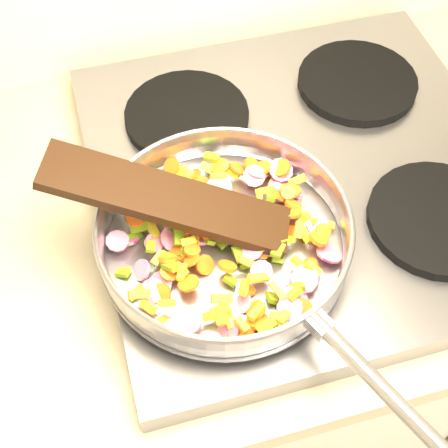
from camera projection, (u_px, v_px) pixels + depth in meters
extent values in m
cube|color=#939399|center=(302.00, 176.00, 0.92)|extent=(0.60, 0.60, 0.04)
cylinder|color=black|center=(238.00, 266.00, 0.79)|extent=(0.19, 0.19, 0.02)
cylinder|color=black|center=(438.00, 219.00, 0.84)|extent=(0.19, 0.19, 0.02)
cylinder|color=black|center=(187.00, 116.00, 0.95)|extent=(0.19, 0.19, 0.02)
cylinder|color=black|center=(357.00, 82.00, 0.99)|extent=(0.19, 0.19, 0.02)
cylinder|color=#9E9EA5|center=(224.00, 246.00, 0.80)|extent=(0.32, 0.32, 0.01)
torus|color=#9E9EA5|center=(224.00, 233.00, 0.78)|extent=(0.36, 0.36, 0.05)
torus|color=#9E9EA5|center=(224.00, 222.00, 0.76)|extent=(0.32, 0.32, 0.01)
cylinder|color=#9E9EA5|center=(375.00, 381.00, 0.65)|extent=(0.09, 0.18, 0.02)
cube|color=#9E9EA5|center=(318.00, 324.00, 0.69)|extent=(0.03, 0.04, 0.02)
cube|color=#6F9717|center=(179.00, 237.00, 0.78)|extent=(0.02, 0.02, 0.01)
cube|color=#6F9717|center=(261.00, 245.00, 0.77)|extent=(0.01, 0.02, 0.02)
cube|color=#6F9717|center=(211.00, 157.00, 0.85)|extent=(0.02, 0.02, 0.01)
cube|color=#6F9717|center=(225.00, 240.00, 0.79)|extent=(0.03, 0.02, 0.01)
cylinder|color=#CC1361|center=(277.00, 192.00, 0.83)|extent=(0.04, 0.04, 0.02)
cube|color=yellow|center=(168.00, 176.00, 0.85)|extent=(0.01, 0.03, 0.02)
cube|color=#6F9717|center=(232.00, 222.00, 0.79)|extent=(0.02, 0.02, 0.01)
cube|color=#6F9717|center=(171.00, 266.00, 0.75)|extent=(0.02, 0.03, 0.02)
cylinder|color=orange|center=(247.00, 336.00, 0.71)|extent=(0.03, 0.03, 0.02)
cylinder|color=orange|center=(164.00, 324.00, 0.73)|extent=(0.03, 0.03, 0.01)
cylinder|color=#CC1361|center=(117.00, 241.00, 0.78)|extent=(0.04, 0.04, 0.01)
cylinder|color=#CC1361|center=(291.00, 298.00, 0.74)|extent=(0.04, 0.04, 0.01)
cylinder|color=orange|center=(189.00, 283.00, 0.74)|extent=(0.03, 0.03, 0.02)
cylinder|color=orange|center=(160.00, 293.00, 0.75)|extent=(0.03, 0.03, 0.03)
cube|color=yellow|center=(153.00, 223.00, 0.81)|extent=(0.02, 0.02, 0.02)
cube|color=#6F9717|center=(230.00, 280.00, 0.75)|extent=(0.02, 0.02, 0.01)
cylinder|color=orange|center=(290.00, 191.00, 0.82)|extent=(0.04, 0.04, 0.01)
cylinder|color=orange|center=(170.00, 271.00, 0.76)|extent=(0.04, 0.04, 0.01)
cube|color=yellow|center=(189.00, 242.00, 0.77)|extent=(0.02, 0.01, 0.01)
cube|color=#6F9717|center=(168.00, 257.00, 0.76)|extent=(0.02, 0.02, 0.02)
cube|color=yellow|center=(298.00, 230.00, 0.78)|extent=(0.02, 0.02, 0.02)
cube|color=yellow|center=(230.00, 320.00, 0.72)|extent=(0.01, 0.02, 0.01)
cylinder|color=orange|center=(192.00, 260.00, 0.76)|extent=(0.03, 0.02, 0.02)
cylinder|color=orange|center=(308.00, 268.00, 0.77)|extent=(0.03, 0.03, 0.03)
cube|color=yellow|center=(222.00, 315.00, 0.71)|extent=(0.02, 0.03, 0.01)
cube|color=yellow|center=(218.00, 177.00, 0.83)|extent=(0.02, 0.01, 0.01)
cylinder|color=orange|center=(183.00, 231.00, 0.79)|extent=(0.03, 0.03, 0.02)
cube|color=yellow|center=(191.00, 173.00, 0.86)|extent=(0.02, 0.02, 0.02)
cylinder|color=orange|center=(262.00, 168.00, 0.85)|extent=(0.04, 0.04, 0.02)
cylinder|color=#CC1361|center=(160.00, 284.00, 0.76)|extent=(0.04, 0.04, 0.03)
cube|color=yellow|center=(246.00, 262.00, 0.76)|extent=(0.02, 0.02, 0.02)
cylinder|color=#CC1361|center=(175.00, 175.00, 0.86)|extent=(0.03, 0.03, 0.02)
cylinder|color=orange|center=(194.00, 234.00, 0.79)|extent=(0.03, 0.03, 0.01)
cylinder|color=#CC1361|center=(204.00, 238.00, 0.79)|extent=(0.04, 0.03, 0.02)
cylinder|color=orange|center=(227.00, 266.00, 0.75)|extent=(0.03, 0.02, 0.02)
cube|color=yellow|center=(167.00, 303.00, 0.72)|extent=(0.02, 0.02, 0.02)
cylinder|color=#CC1361|center=(181.00, 226.00, 0.81)|extent=(0.03, 0.03, 0.01)
cylinder|color=#CC1361|center=(186.00, 222.00, 0.81)|extent=(0.03, 0.03, 0.02)
cylinder|color=#CC1361|center=(228.00, 213.00, 0.81)|extent=(0.04, 0.04, 0.02)
cube|color=yellow|center=(130.00, 212.00, 0.82)|extent=(0.02, 0.02, 0.01)
cylinder|color=orange|center=(279.00, 195.00, 0.82)|extent=(0.03, 0.03, 0.03)
cylinder|color=#CC1361|center=(305.00, 279.00, 0.75)|extent=(0.03, 0.04, 0.03)
cube|color=yellow|center=(300.00, 264.00, 0.76)|extent=(0.02, 0.03, 0.01)
cylinder|color=#CC1361|center=(281.00, 170.00, 0.84)|extent=(0.05, 0.05, 0.02)
cube|color=yellow|center=(256.00, 312.00, 0.72)|extent=(0.03, 0.02, 0.01)
cube|color=#6F9717|center=(272.00, 298.00, 0.74)|extent=(0.01, 0.02, 0.02)
cylinder|color=orange|center=(263.00, 251.00, 0.78)|extent=(0.02, 0.02, 0.02)
cube|color=#6F9717|center=(276.00, 252.00, 0.77)|extent=(0.02, 0.02, 0.02)
cylinder|color=#CC1361|center=(292.00, 190.00, 0.85)|extent=(0.04, 0.04, 0.02)
cylinder|color=#CC1361|center=(157.00, 198.00, 0.83)|extent=(0.04, 0.03, 0.02)
cylinder|color=orange|center=(194.00, 176.00, 0.85)|extent=(0.03, 0.03, 0.02)
cylinder|color=#CC1361|center=(329.00, 254.00, 0.78)|extent=(0.05, 0.05, 0.02)
cylinder|color=#CC1361|center=(153.00, 291.00, 0.75)|extent=(0.04, 0.04, 0.03)
cylinder|color=orange|center=(303.00, 308.00, 0.73)|extent=(0.03, 0.03, 0.02)
cylinder|color=orange|center=(281.00, 168.00, 0.84)|extent=(0.03, 0.04, 0.02)
cube|color=#6F9717|center=(278.00, 255.00, 0.78)|extent=(0.02, 0.02, 0.02)
cube|color=yellow|center=(259.00, 198.00, 0.83)|extent=(0.02, 0.03, 0.01)
cube|color=#6F9717|center=(273.00, 173.00, 0.86)|extent=(0.02, 0.01, 0.01)
cylinder|color=orange|center=(212.00, 233.00, 0.78)|extent=(0.04, 0.03, 0.03)
cube|color=#6F9717|center=(297.00, 287.00, 0.75)|extent=(0.02, 0.01, 0.01)
cube|color=yellow|center=(153.00, 229.00, 0.79)|extent=(0.02, 0.03, 0.01)
cylinder|color=#CC1361|center=(245.00, 224.00, 0.81)|extent=(0.04, 0.03, 0.02)
cube|color=#6F9717|center=(228.00, 209.00, 0.81)|extent=(0.02, 0.02, 0.01)
cylinder|color=#CC1361|center=(160.00, 207.00, 0.80)|extent=(0.04, 0.04, 0.03)
cylinder|color=orange|center=(179.00, 253.00, 0.78)|extent=(0.03, 0.03, 0.01)
cylinder|color=#CC1361|center=(315.00, 226.00, 0.79)|extent=(0.03, 0.03, 0.02)
cube|color=#6F9717|center=(278.00, 250.00, 0.76)|extent=(0.02, 0.02, 0.01)
cylinder|color=#CC1361|center=(154.00, 243.00, 0.79)|extent=(0.03, 0.03, 0.02)
cube|color=yellow|center=(219.00, 209.00, 0.81)|extent=(0.02, 0.03, 0.02)
cylinder|color=orange|center=(256.00, 311.00, 0.73)|extent=(0.03, 0.04, 0.03)
cylinder|color=orange|center=(248.00, 290.00, 0.75)|extent=(0.02, 0.02, 0.02)
cylinder|color=#CC1361|center=(216.00, 188.00, 0.82)|extent=(0.03, 0.03, 0.02)
cube|color=#6F9717|center=(151.00, 247.00, 0.77)|extent=(0.02, 0.02, 0.01)
cube|color=#6F9717|center=(232.00, 230.00, 0.78)|extent=(0.01, 0.02, 0.01)
cylinder|color=orange|center=(192.00, 250.00, 0.76)|extent=(0.03, 0.03, 0.01)
cylinder|color=#CC1361|center=(141.00, 270.00, 0.77)|extent=(0.03, 0.04, 0.03)
cube|color=yellow|center=(190.00, 245.00, 0.78)|extent=(0.03, 0.01, 0.02)
cube|color=yellow|center=(222.00, 298.00, 0.73)|extent=(0.03, 0.01, 0.02)
cube|color=yellow|center=(209.00, 169.00, 0.85)|extent=(0.03, 0.02, 0.02)
cube|color=#6F9717|center=(185.00, 182.00, 0.83)|extent=(0.02, 0.02, 0.02)
cylinder|color=orange|center=(168.00, 259.00, 0.76)|extent=(0.03, 0.03, 0.03)
cylinder|color=#CC1361|center=(254.00, 176.00, 0.84)|extent=(0.03, 0.03, 0.02)
cylinder|color=orange|center=(293.00, 204.00, 0.81)|extent=(0.03, 0.03, 0.02)
cylinder|color=orange|center=(172.00, 166.00, 0.84)|extent=(0.02, 0.03, 0.03)
cube|color=yellow|center=(220.00, 310.00, 0.72)|extent=(0.03, 0.01, 0.02)
cylinder|color=#CC1361|center=(252.00, 251.00, 0.77)|extent=(0.04, 0.04, 0.01)
cylinder|color=orange|center=(318.00, 239.00, 0.77)|extent=(0.03, 0.03, 0.02)
cube|color=#6F9717|center=(183.00, 252.00, 0.78)|extent=(0.02, 0.02, 0.01)
cube|color=#6F9717|center=(286.00, 241.00, 0.78)|extent=(0.02, 0.02, 0.02)
cube|color=#6F9717|center=(206.00, 236.00, 0.80)|extent=(0.02, 0.01, 0.02)
cube|color=yellow|center=(265.00, 190.00, 0.83)|extent=(0.02, 0.02, 0.02)
cylinder|color=orange|center=(159.00, 181.00, 0.84)|extent=(0.04, 0.04, 0.02)
cylinder|color=#CC1361|center=(257.00, 173.00, 0.84)|extent=(0.03, 0.03, 0.03)
cube|color=#6F9717|center=(208.00, 238.00, 0.78)|extent=(0.02, 0.02, 0.02)
cylinder|color=#CC1361|center=(219.00, 186.00, 0.83)|extent=(0.04, 0.04, 0.01)
cylinder|color=orange|center=(134.00, 217.00, 0.80)|extent=(0.03, 0.03, 0.02)
cylinder|color=#CC1361|center=(256.00, 244.00, 0.79)|extent=(0.03, 0.03, 0.02)
cube|color=yellow|center=(139.00, 294.00, 0.73)|extent=(0.03, 0.01, 0.02)
cube|color=yellow|center=(298.00, 180.00, 0.83)|extent=(0.02, 0.01, 0.02)
cylinder|color=orange|center=(206.00, 187.00, 0.85)|extent=(0.04, 0.04, 0.01)
cube|color=yellow|center=(148.00, 307.00, 0.73)|extent=(0.02, 0.02, 0.01)
cylinder|color=#CC1361|center=(197.00, 229.00, 0.80)|extent=(0.05, 0.05, 0.01)
cylinder|color=#CC1361|center=(290.00, 308.00, 0.73)|extent=(0.04, 0.04, 0.02)
cylinder|color=#CC1361|center=(297.00, 298.00, 0.74)|extent=(0.03, 0.03, 0.01)
cylinder|color=orange|center=(323.00, 231.00, 0.78)|extent=(0.03, 0.03, 0.02)
cylinder|color=#CC1361|center=(280.00, 182.00, 0.85)|extent=(0.03, 0.03, 0.02)
cube|color=yellow|center=(302.00, 227.00, 0.80)|extent=(0.02, 0.02, 0.01)
cube|color=yellow|center=(242.00, 324.00, 0.71)|extent=(0.02, 0.02, 0.01)
cube|color=yellow|center=(274.00, 249.00, 0.78)|extent=(0.02, 0.02, 0.02)
cylinder|color=#CC1361|center=(262.00, 271.00, 0.75)|extent=(0.04, 0.04, 0.02)
cube|color=yellow|center=(313.00, 268.00, 0.75)|extent=(0.02, 0.02, 0.02)
cube|color=yellow|center=(224.00, 169.00, 0.85)|extent=(0.02, 0.02, 0.01)
cube|color=#6F9717|center=(246.00, 262.00, 0.78)|extent=(0.02, 0.02, 0.02)
cube|color=yellow|center=(244.00, 288.00, 0.74)|extent=(0.02, 0.02, 0.02)
cube|color=yellow|center=(232.00, 172.00, 0.85)|extent=(0.03, 0.02, 0.01)
cylinder|color=#CC1361|center=(311.00, 277.00, 0.75)|extent=(0.03, 0.03, 0.01)
cube|color=yellow|center=(270.00, 218.00, 0.80)|extent=(0.02, 0.02, 0.02)
cylinder|color=orange|center=(251.00, 165.00, 0.85)|extent=(0.03, 0.03, 0.03)
cube|color=yellow|center=(164.00, 196.00, 0.82)|extent=(0.02, 0.01, 0.01)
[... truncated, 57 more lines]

